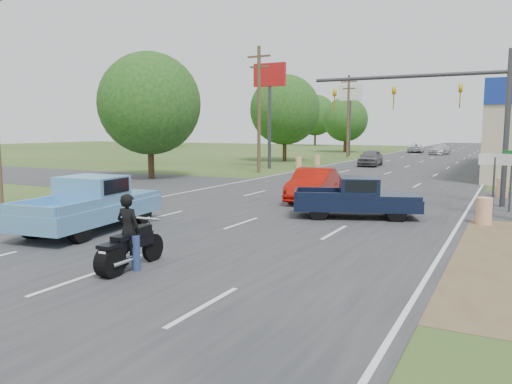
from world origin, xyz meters
The scene contains 27 objects.
ground centered at (0.00, 0.00, 0.00)m, with size 200.00×200.00×0.00m, color #2E471C.
main_road centered at (0.00, 40.00, 0.01)m, with size 15.00×180.00×0.02m, color #2D2D30.
cross_road centered at (0.00, 18.00, 0.01)m, with size 120.00×10.00×0.02m, color #2D2D30.
utility_pole_5 centered at (-9.50, 28.00, 5.32)m, with size 2.00×0.28×10.00m.
utility_pole_6 centered at (-9.50, 52.00, 5.32)m, with size 2.00×0.28×10.00m.
tree_0 centered at (-14.00, 20.00, 5.26)m, with size 7.14×7.14×8.84m.
tree_1 centered at (-13.50, 42.00, 5.57)m, with size 7.56×7.56×9.36m.
tree_2 centered at (-14.20, 66.00, 4.95)m, with size 6.72×6.72×8.32m.
tree_4 centered at (-55.00, 75.00, 6.82)m, with size 9.24×9.24×11.44m.
tree_6 centered at (-30.00, 95.00, 6.51)m, with size 8.82×8.82×10.92m.
barrel_0 centered at (8.00, 12.00, 0.50)m, with size 0.56×0.56×1.00m, color orange.
barrel_1 centered at (8.40, 20.50, 0.50)m, with size 0.56×0.56×1.00m, color orange.
barrel_2 centered at (-8.50, 34.00, 0.50)m, with size 0.56×0.56×1.00m, color orange.
barrel_3 centered at (-8.20, 38.00, 0.50)m, with size 0.56×0.56×1.00m, color orange.
pole_sign_left_near centered at (-10.50, 32.00, 7.17)m, with size 3.00×0.35×9.20m.
pole_sign_left_far centered at (-10.50, 56.00, 7.17)m, with size 3.00×0.35×9.20m.
lane_sign centered at (8.20, 14.00, 1.90)m, with size 1.20×0.08×2.52m.
street_name_sign centered at (8.80, 15.50, 1.61)m, with size 0.80×0.08×2.61m.
signal_mast centered at (5.82, 17.00, 4.80)m, with size 9.12×0.40×7.00m.
red_convertible centered at (0.24, 14.77, 0.79)m, with size 1.68×4.80×1.58m, color #9F1007.
motorcycle centered at (0.51, 1.28, 0.54)m, with size 0.73×2.38×1.21m.
rider centered at (0.51, 1.35, 0.91)m, with size 0.67×0.44×1.83m, color black.
blue_pickup centered at (-4.01, 4.64, 0.95)m, with size 2.87×5.92×1.89m.
navy_pickup centered at (3.51, 11.27, 0.81)m, with size 5.20×3.45×1.61m.
distant_car_grey centered at (-3.24, 39.03, 0.78)m, with size 1.84×4.57×1.56m, color #58575C.
distant_car_silver centered at (-0.32, 64.67, 0.73)m, with size 2.03×5.00×1.45m, color silver.
distant_car_white centered at (-4.28, 69.57, 0.67)m, with size 2.23×4.83×1.34m, color silver.
Camera 1 is at (8.88, -7.93, 3.49)m, focal length 35.00 mm.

